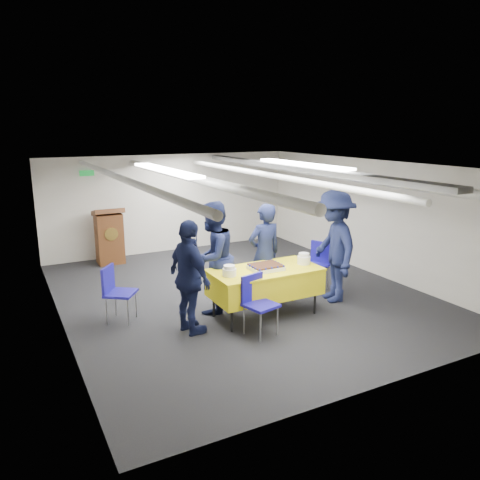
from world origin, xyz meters
name	(u,v)px	position (x,y,z in m)	size (l,w,h in m)	color
ground	(239,294)	(0.00, 0.00, 0.00)	(7.00, 7.00, 0.00)	black
room_shell	(233,191)	(0.09, 0.41, 1.81)	(6.00, 7.00, 2.30)	beige
serving_table	(265,282)	(-0.09, -1.06, 0.56)	(1.73, 0.88, 0.77)	black
sheet_cake	(266,267)	(-0.10, -1.09, 0.81)	(0.50, 0.39, 0.09)	white
plate_stack_left	(229,271)	(-0.74, -1.11, 0.84)	(0.21, 0.21, 0.16)	white
plate_stack_right	(304,259)	(0.60, -1.11, 0.85)	(0.21, 0.21, 0.18)	white
podium	(109,236)	(-1.60, 3.05, 0.61)	(0.62, 0.53, 1.25)	brown
chair_near	(257,298)	(-0.52, -1.56, 0.53)	(0.51, 0.51, 0.87)	gray
chair_right	(318,260)	(1.44, -0.39, 0.53)	(0.56, 0.56, 0.87)	gray
chair_left	(115,288)	(-2.23, -0.17, 0.53)	(0.59, 0.59, 0.87)	gray
sailor_a	(264,253)	(0.22, -0.51, 0.85)	(0.62, 0.41, 1.70)	black
sailor_b	(213,257)	(-0.73, -0.50, 0.90)	(0.88, 0.68, 1.80)	black
sailor_c	(190,278)	(-1.37, -1.11, 0.84)	(0.98, 0.41, 1.68)	black
sailor_d	(334,246)	(1.29, -1.00, 0.96)	(1.24, 0.71, 1.92)	black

